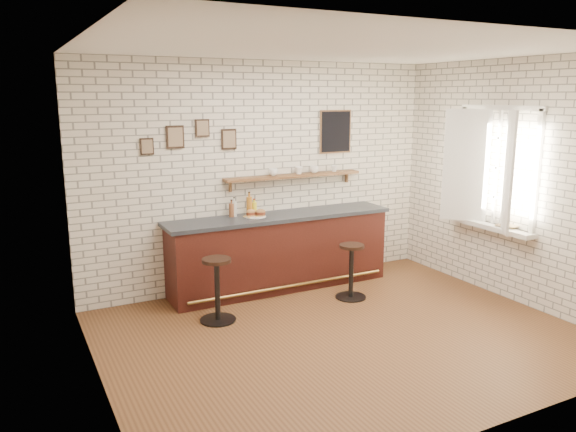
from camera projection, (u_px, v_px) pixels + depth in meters
name	position (u px, v px, depth m)	size (l,w,h in m)	color
ground	(343.00, 335.00, 6.09)	(5.00, 5.00, 0.00)	brown
bar_counter	(280.00, 251.00, 7.50)	(3.10, 0.65, 1.01)	#3E1610
sandwich_plate	(255.00, 216.00, 7.25)	(0.28, 0.28, 0.01)	white
ciabatta_sandwich	(256.00, 213.00, 7.25)	(0.26, 0.17, 0.08)	#B37F49
potato_chips	(254.00, 216.00, 7.24)	(0.25, 0.20, 0.00)	gold
bitters_bottle_brown	(232.00, 210.00, 7.24)	(0.07, 0.07, 0.23)	brown
bitters_bottle_white	(234.00, 209.00, 7.25)	(0.07, 0.07, 0.25)	beige
bitters_bottle_amber	(249.00, 206.00, 7.34)	(0.07, 0.07, 0.31)	#AB671B
condiment_bottle_yellow	(254.00, 208.00, 7.38)	(0.07, 0.07, 0.21)	yellow
bar_stool_left	(217.00, 288.00, 6.40)	(0.41, 0.41, 0.75)	black
bar_stool_right	(351.00, 269.00, 7.14)	(0.41, 0.41, 0.71)	black
wall_shelf	(294.00, 176.00, 7.61)	(2.00, 0.18, 0.18)	brown
shelf_cup_a	(273.00, 172.00, 7.45)	(0.13, 0.13, 0.10)	white
shelf_cup_b	(299.00, 170.00, 7.63)	(0.11, 0.11, 0.10)	white
shelf_cup_c	(314.00, 169.00, 7.74)	(0.13, 0.13, 0.10)	white
shelf_cup_d	(334.00, 169.00, 7.88)	(0.09, 0.09, 0.09)	white
back_wall_decor	(280.00, 134.00, 7.48)	(2.96, 0.02, 0.56)	black
window_sill	(489.00, 226.00, 7.24)	(0.20, 1.35, 0.06)	white
casement_window	(491.00, 168.00, 7.06)	(0.40, 1.30, 1.56)	white
book_lower	(503.00, 227.00, 7.00)	(0.17, 0.23, 0.02)	tan
book_upper	(506.00, 226.00, 6.96)	(0.15, 0.20, 0.02)	tan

